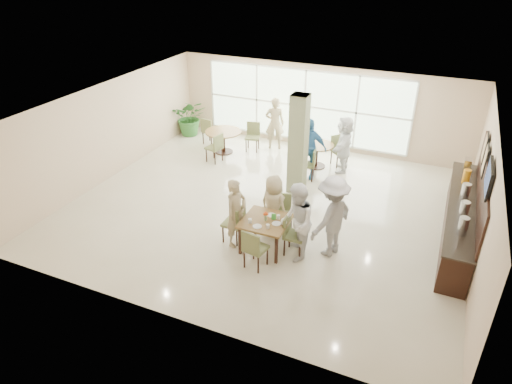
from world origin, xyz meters
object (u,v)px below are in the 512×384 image
at_px(round_table_left, 223,136).
at_px(adult_a, 308,149).
at_px(teen_right, 297,222).
at_px(adult_b, 344,144).
at_px(round_table_right, 317,150).
at_px(potted_plant, 190,117).
at_px(adult_standing, 275,123).
at_px(teen_left, 236,213).
at_px(buffet_counter, 461,217).
at_px(teen_far, 273,205).
at_px(teen_standing, 332,217).
at_px(main_table, 266,223).

height_order(round_table_left, adult_a, adult_a).
relative_size(teen_right, adult_b, 1.04).
xyz_separation_m(round_table_right, adult_b, (0.82, 0.06, 0.31)).
relative_size(potted_plant, adult_standing, 0.75).
height_order(adult_a, adult_standing, adult_a).
bearing_deg(adult_b, adult_a, -51.42).
bearing_deg(adult_b, teen_left, -22.23).
bearing_deg(buffet_counter, teen_far, -158.95).
xyz_separation_m(teen_far, adult_b, (0.66, 4.09, 0.10)).
distance_m(teen_left, teen_standing, 2.14).
bearing_deg(adult_standing, teen_far, 90.52).
bearing_deg(round_table_right, adult_b, 4.30).
height_order(teen_far, adult_a, adult_a).
bearing_deg(buffet_counter, teen_left, -153.50).
bearing_deg(potted_plant, teen_left, -50.77).
height_order(adult_a, adult_b, adult_a).
height_order(round_table_left, teen_standing, teen_standing).
bearing_deg(round_table_left, teen_far, -49.32).
bearing_deg(teen_far, round_table_right, -69.18).
height_order(main_table, teen_right, teen_right).
bearing_deg(teen_standing, teen_far, -77.25).
relative_size(adult_a, adult_b, 1.06).
distance_m(buffet_counter, potted_plant, 9.81).
height_order(teen_left, teen_far, teen_left).
bearing_deg(buffet_counter, teen_right, -145.37).
height_order(main_table, buffet_counter, buffet_counter).
height_order(potted_plant, teen_standing, teen_standing).
distance_m(round_table_right, adult_standing, 1.96).
bearing_deg(round_table_right, teen_standing, -69.21).
distance_m(main_table, adult_b, 4.79).
relative_size(potted_plant, teen_far, 0.88).
bearing_deg(teen_far, buffet_counter, -140.33).
relative_size(adult_a, adult_standing, 1.03).
bearing_deg(teen_standing, teen_left, -53.59).
height_order(round_table_right, adult_a, adult_a).
bearing_deg(teen_standing, round_table_right, -136.93).
bearing_deg(round_table_right, adult_standing, 154.25).
bearing_deg(adult_a, adult_standing, 125.14).
relative_size(round_table_right, teen_left, 0.63).
xyz_separation_m(buffet_counter, teen_right, (-3.29, -2.27, 0.35)).
xyz_separation_m(main_table, adult_standing, (-1.97, 5.53, 0.23)).
relative_size(round_table_left, adult_b, 0.69).
xyz_separation_m(potted_plant, teen_left, (4.56, -5.58, 0.16)).
xyz_separation_m(potted_plant, teen_right, (5.97, -5.51, 0.23)).
xyz_separation_m(main_table, adult_b, (0.58, 4.75, 0.20)).
bearing_deg(teen_far, teen_left, 70.40).
bearing_deg(main_table, round_table_right, 92.82).
xyz_separation_m(round_table_left, teen_left, (2.72, -4.64, 0.24)).
xyz_separation_m(round_table_left, adult_b, (3.98, 0.22, 0.28)).
distance_m(teen_right, adult_standing, 6.19).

